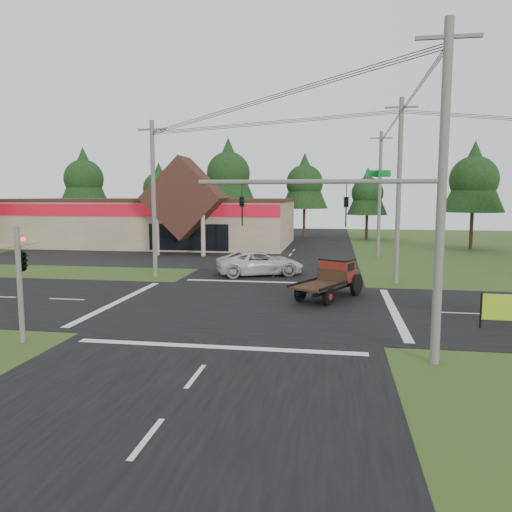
# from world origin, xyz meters

# --- Properties ---
(ground) EXTENTS (120.00, 120.00, 0.00)m
(ground) POSITION_xyz_m (0.00, 0.00, 0.00)
(ground) COLOR #304F1C
(ground) RESTS_ON ground
(road_ns) EXTENTS (12.00, 120.00, 0.02)m
(road_ns) POSITION_xyz_m (0.00, 0.00, 0.01)
(road_ns) COLOR black
(road_ns) RESTS_ON ground
(road_ew) EXTENTS (120.00, 12.00, 0.02)m
(road_ew) POSITION_xyz_m (0.00, 0.00, 0.01)
(road_ew) COLOR black
(road_ew) RESTS_ON ground
(parking_apron) EXTENTS (28.00, 14.00, 0.02)m
(parking_apron) POSITION_xyz_m (-14.00, 19.00, 0.01)
(parking_apron) COLOR black
(parking_apron) RESTS_ON ground
(cvs_building) EXTENTS (30.40, 18.20, 9.19)m
(cvs_building) POSITION_xyz_m (-15.70, 29.57, 2.78)
(cvs_building) COLOR gray
(cvs_building) RESTS_ON ground
(traffic_signal_mast) EXTENTS (8.12, 0.24, 7.00)m
(traffic_signal_mast) POSITION_xyz_m (5.82, -7.50, 4.43)
(traffic_signal_mast) COLOR #595651
(traffic_signal_mast) RESTS_ON ground
(traffic_signal_corner) EXTENTS (0.53, 2.48, 4.40)m
(traffic_signal_corner) POSITION_xyz_m (-7.50, -7.32, 3.52)
(traffic_signal_corner) COLOR #595651
(traffic_signal_corner) RESTS_ON ground
(utility_pole_nr) EXTENTS (2.00, 0.30, 11.00)m
(utility_pole_nr) POSITION_xyz_m (7.50, -7.50, 5.64)
(utility_pole_nr) COLOR #595651
(utility_pole_nr) RESTS_ON ground
(utility_pole_nw) EXTENTS (2.00, 0.30, 10.50)m
(utility_pole_nw) POSITION_xyz_m (-8.00, 8.00, 5.39)
(utility_pole_nw) COLOR #595651
(utility_pole_nw) RESTS_ON ground
(utility_pole_ne) EXTENTS (2.00, 0.30, 11.50)m
(utility_pole_ne) POSITION_xyz_m (8.00, 8.00, 5.89)
(utility_pole_ne) COLOR #595651
(utility_pole_ne) RESTS_ON ground
(utility_pole_n) EXTENTS (2.00, 0.30, 11.20)m
(utility_pole_n) POSITION_xyz_m (8.00, 22.00, 5.74)
(utility_pole_n) COLOR #595651
(utility_pole_n) RESTS_ON ground
(tree_row_a) EXTENTS (6.72, 6.72, 12.12)m
(tree_row_a) POSITION_xyz_m (-30.00, 40.00, 8.05)
(tree_row_a) COLOR #332316
(tree_row_a) RESTS_ON ground
(tree_row_b) EXTENTS (5.60, 5.60, 10.10)m
(tree_row_b) POSITION_xyz_m (-20.00, 42.00, 6.70)
(tree_row_b) COLOR #332316
(tree_row_b) RESTS_ON ground
(tree_row_c) EXTENTS (7.28, 7.28, 13.13)m
(tree_row_c) POSITION_xyz_m (-10.00, 41.00, 8.72)
(tree_row_c) COLOR #332316
(tree_row_c) RESTS_ON ground
(tree_row_d) EXTENTS (6.16, 6.16, 11.11)m
(tree_row_d) POSITION_xyz_m (0.00, 42.00, 7.38)
(tree_row_d) COLOR #332316
(tree_row_d) RESTS_ON ground
(tree_row_e) EXTENTS (5.04, 5.04, 9.09)m
(tree_row_e) POSITION_xyz_m (8.00, 40.00, 6.03)
(tree_row_e) COLOR #332316
(tree_row_e) RESTS_ON ground
(tree_side_ne) EXTENTS (6.16, 6.16, 11.11)m
(tree_side_ne) POSITION_xyz_m (18.00, 30.00, 7.38)
(tree_side_ne) COLOR #332316
(tree_side_ne) RESTS_ON ground
(antique_flatbed_truck) EXTENTS (4.05, 5.38, 2.12)m
(antique_flatbed_truck) POSITION_xyz_m (3.82, 2.43, 1.06)
(antique_flatbed_truck) COLOR #53160B
(antique_flatbed_truck) RESTS_ON ground
(white_pickup) EXTENTS (6.68, 4.81, 1.69)m
(white_pickup) POSITION_xyz_m (-1.03, 9.89, 0.84)
(white_pickup) COLOR silver
(white_pickup) RESTS_ON ground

